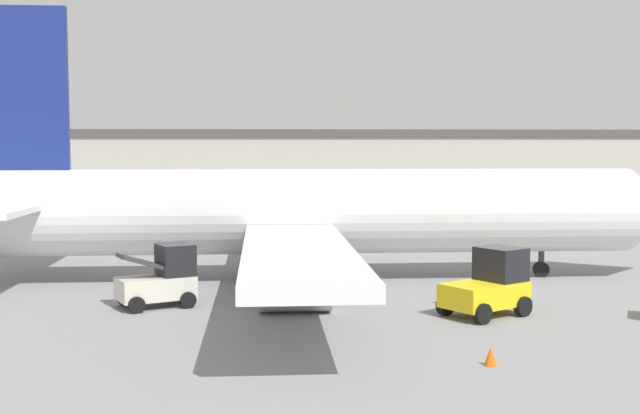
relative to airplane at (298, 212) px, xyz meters
name	(u,v)px	position (x,y,z in m)	size (l,w,h in m)	color
ground_plane	(320,279)	(1.00, 0.02, -3.10)	(400.00, 400.00, 0.00)	gray
terminal_building	(355,168)	(6.70, 43.55, 0.65)	(81.82, 17.04, 7.48)	#ADA89E
airplane	(298,212)	(0.00, 0.00, 0.00)	(35.92, 33.54, 12.11)	silver
ground_crew_worker	(508,271)	(8.50, -3.96, -2.15)	(0.39, 0.39, 1.78)	#1E2338
baggage_tug	(490,285)	(6.71, -7.88, -2.01)	(3.49, 3.26, 2.41)	yellow
belt_loader_truck	(162,278)	(-5.31, -5.72, -2.03)	(3.20, 2.78, 2.35)	beige
safety_cone_near	(491,356)	(4.99, -14.47, -2.82)	(0.36, 0.36, 0.55)	#EF590F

